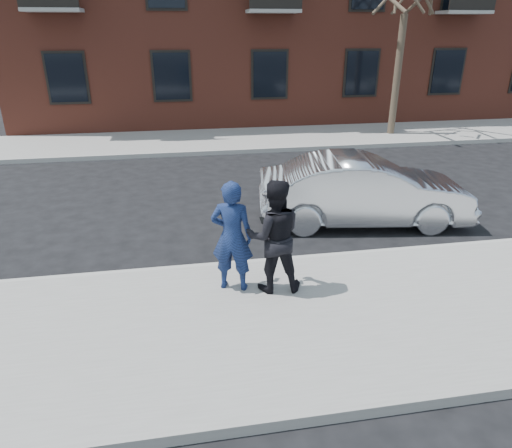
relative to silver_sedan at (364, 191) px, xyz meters
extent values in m
plane|color=black|center=(-0.18, -3.18, -0.73)|extent=(100.00, 100.00, 0.00)
cube|color=gray|center=(-0.18, -3.43, -0.65)|extent=(50.00, 3.50, 0.15)
cube|color=#999691|center=(-0.18, -1.63, -0.65)|extent=(50.00, 0.10, 0.15)
cube|color=gray|center=(-0.18, 8.07, -0.65)|extent=(50.00, 3.50, 0.15)
cube|color=#999691|center=(-0.18, 6.27, -0.65)|extent=(50.00, 0.10, 0.15)
cube|color=black|center=(-7.68, 9.76, 1.47)|extent=(1.30, 0.06, 1.70)
cube|color=black|center=(3.72, 9.76, 1.47)|extent=(1.30, 0.06, 1.70)
cylinder|color=#3C2F23|center=(4.32, 7.82, 1.52)|extent=(0.26, 0.26, 4.20)
imported|color=#B7BABF|center=(0.00, 0.00, 0.00)|extent=(4.59, 2.16, 1.46)
imported|color=navy|center=(-3.11, -2.45, 0.30)|extent=(0.74, 0.59, 1.75)
cube|color=black|center=(-3.09, -2.22, 0.66)|extent=(0.11, 0.14, 0.08)
imported|color=black|center=(-2.50, -2.57, 0.31)|extent=(0.91, 0.73, 1.77)
cube|color=black|center=(-2.63, -2.38, 0.50)|extent=(0.08, 0.14, 0.06)
camera|label=1|loc=(-3.82, -8.62, 3.18)|focal=32.00mm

